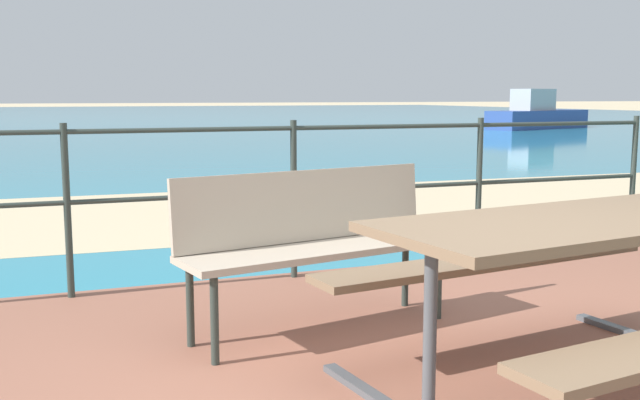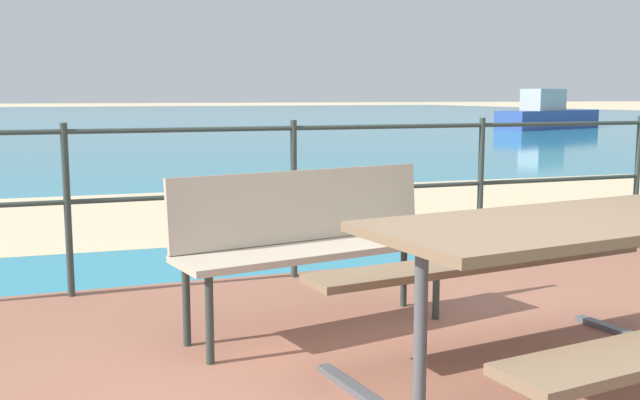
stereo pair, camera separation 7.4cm
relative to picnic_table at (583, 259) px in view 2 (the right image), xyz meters
name	(u,v)px [view 2 (the right image)]	position (x,y,z in m)	size (l,w,h in m)	color
sea_water	(85,119)	(-0.50, 39.88, -0.64)	(90.00, 90.00, 0.01)	teal
beach_strip	(203,213)	(-0.50, 5.73, -0.64)	(54.00, 3.71, 0.01)	beige
picnic_table	(583,259)	(0.00, 0.00, 0.00)	(2.06, 1.75, 0.76)	#7A6047
park_bench	(311,233)	(-0.76, 1.24, -0.06)	(1.58, 0.71, 0.85)	tan
railing_fence	(294,179)	(-0.50, 2.36, 0.10)	(5.94, 0.04, 1.09)	#2D3833
boat_near	(549,115)	(16.12, 21.87, -0.12)	(5.67, 2.95, 1.53)	#2D478C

